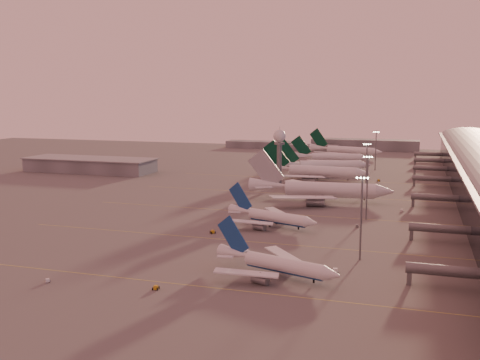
% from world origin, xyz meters
% --- Properties ---
extents(ground, '(700.00, 700.00, 0.00)m').
position_xyz_m(ground, '(0.00, 0.00, 0.00)').
color(ground, '#504E4E').
rests_on(ground, ground).
extents(taxiway_markings, '(180.00, 185.25, 0.02)m').
position_xyz_m(taxiway_markings, '(30.00, 56.00, 0.01)').
color(taxiway_markings, gold).
rests_on(taxiway_markings, ground).
extents(hangar, '(82.00, 27.00, 8.50)m').
position_xyz_m(hangar, '(-120.00, 140.00, 4.32)').
color(hangar, slate).
rests_on(hangar, ground).
extents(radar_tower, '(6.40, 6.40, 31.10)m').
position_xyz_m(radar_tower, '(5.00, 120.00, 20.95)').
color(radar_tower, slate).
rests_on(radar_tower, ground).
extents(mast_a, '(3.60, 0.56, 25.00)m').
position_xyz_m(mast_a, '(58.00, 0.00, 13.74)').
color(mast_a, slate).
rests_on(mast_a, ground).
extents(mast_b, '(3.60, 0.56, 25.00)m').
position_xyz_m(mast_b, '(55.00, 55.00, 13.74)').
color(mast_b, slate).
rests_on(mast_b, ground).
extents(mast_c, '(3.60, 0.56, 25.00)m').
position_xyz_m(mast_c, '(50.00, 110.00, 13.74)').
color(mast_c, slate).
rests_on(mast_c, ground).
extents(mast_d, '(3.60, 0.56, 25.00)m').
position_xyz_m(mast_d, '(48.00, 200.00, 13.74)').
color(mast_d, slate).
rests_on(mast_d, ground).
extents(distant_horizon, '(165.00, 37.50, 9.00)m').
position_xyz_m(distant_horizon, '(2.62, 325.14, 3.89)').
color(distant_horizon, slate).
rests_on(distant_horizon, ground).
extents(narrowbody_near, '(36.31, 28.52, 14.64)m').
position_xyz_m(narrowbody_near, '(38.39, -21.99, 2.97)').
color(narrowbody_near, silver).
rests_on(narrowbody_near, ground).
extents(narrowbody_mid, '(36.66, 28.74, 14.90)m').
position_xyz_m(narrowbody_mid, '(23.28, 32.63, 3.02)').
color(narrowbody_mid, silver).
rests_on(narrowbody_mid, ground).
extents(widebody_white, '(65.43, 52.29, 23.00)m').
position_xyz_m(widebody_white, '(32.15, 86.35, 3.99)').
color(widebody_white, silver).
rests_on(widebody_white, ground).
extents(greentail_a, '(60.79, 49.00, 22.07)m').
position_xyz_m(greentail_a, '(19.66, 145.39, 3.90)').
color(greentail_a, silver).
rests_on(greentail_a, ground).
extents(greentail_b, '(56.62, 44.94, 21.46)m').
position_xyz_m(greentail_b, '(19.38, 173.42, 3.79)').
color(greentail_b, silver).
rests_on(greentail_b, ground).
extents(greentail_c, '(52.95, 42.43, 19.34)m').
position_xyz_m(greentail_c, '(16.32, 223.48, 3.42)').
color(greentail_c, silver).
rests_on(greentail_c, ground).
extents(greentail_d, '(57.45, 45.82, 21.30)m').
position_xyz_m(greentail_d, '(20.78, 269.71, 3.76)').
color(greentail_d, silver).
rests_on(greentail_d, ground).
extents(gsv_truck_a, '(4.73, 4.71, 1.98)m').
position_xyz_m(gsv_truck_a, '(-15.89, -43.74, 1.01)').
color(gsv_truck_a, silver).
rests_on(gsv_truck_a, ground).
extents(gsv_tug_near, '(2.31, 3.54, 0.96)m').
position_xyz_m(gsv_tug_near, '(12.58, -40.57, 0.50)').
color(gsv_tug_near, '#BF8C16').
rests_on(gsv_tug_near, ground).
extents(gsv_catering_a, '(5.96, 3.26, 4.67)m').
position_xyz_m(gsv_catering_a, '(53.12, -13.94, 2.34)').
color(gsv_catering_a, silver).
rests_on(gsv_catering_a, ground).
extents(gsv_tug_mid, '(4.08, 4.33, 1.07)m').
position_xyz_m(gsv_tug_mid, '(6.46, 16.42, 0.55)').
color(gsv_tug_mid, '#BF8C16').
rests_on(gsv_tug_mid, ground).
extents(gsv_truck_b, '(5.07, 2.15, 2.00)m').
position_xyz_m(gsv_truck_b, '(53.48, 40.63, 1.02)').
color(gsv_truck_b, slate).
rests_on(gsv_truck_b, ground).
extents(gsv_truck_c, '(6.28, 4.36, 2.39)m').
position_xyz_m(gsv_truck_c, '(3.50, 59.63, 1.22)').
color(gsv_truck_c, slate).
rests_on(gsv_truck_c, ground).
extents(gsv_catering_b, '(4.91, 2.52, 3.93)m').
position_xyz_m(gsv_catering_b, '(67.92, 73.74, 1.96)').
color(gsv_catering_b, silver).
rests_on(gsv_catering_b, ground).
extents(gsv_tug_far, '(3.71, 3.67, 0.93)m').
position_xyz_m(gsv_tug_far, '(16.92, 105.45, 0.48)').
color(gsv_tug_far, silver).
rests_on(gsv_tug_far, ground).
extents(gsv_truck_d, '(2.32, 5.45, 2.15)m').
position_xyz_m(gsv_truck_d, '(-9.93, 127.54, 1.10)').
color(gsv_truck_d, '#BF8C16').
rests_on(gsv_truck_d, ground).
extents(gsv_tug_hangar, '(3.76, 2.49, 1.02)m').
position_xyz_m(gsv_tug_hangar, '(53.29, 153.74, 0.52)').
color(gsv_tug_hangar, '#BF8C16').
rests_on(gsv_tug_hangar, ground).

